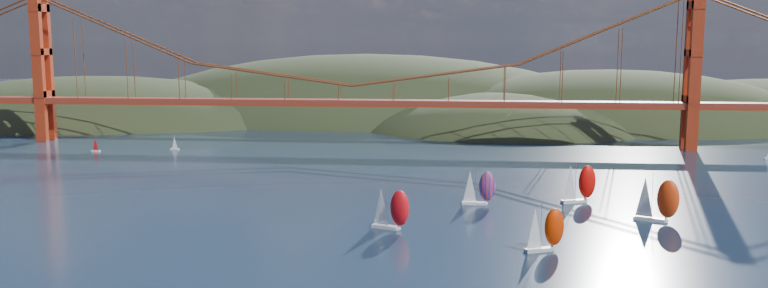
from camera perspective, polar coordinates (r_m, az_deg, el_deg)
headlands at (r=374.25m, az=6.66°, el=0.07°), size 725.00×225.00×96.00m
bridge at (r=275.50m, az=-2.73°, el=6.61°), size 552.00×12.00×55.00m
racer_0 at (r=154.58m, az=0.45°, el=-4.88°), size 8.51×5.62×9.51m
racer_1 at (r=142.04m, az=12.10°, el=-6.33°), size 8.05×5.61×9.02m
racer_2 at (r=171.11m, az=20.00°, el=-3.93°), size 9.48×6.54×10.62m
racer_3 at (r=185.20m, az=14.58°, el=-2.89°), size 9.06×6.07×10.13m
racer_rwb at (r=178.46m, az=7.18°, el=-3.27°), size 7.81×3.13×9.04m
distant_boat_2 at (r=278.96m, az=-21.13°, el=-0.06°), size 3.00×2.00×4.70m
distant_boat_3 at (r=274.79m, az=-15.67°, el=0.07°), size 3.00×2.00×4.70m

